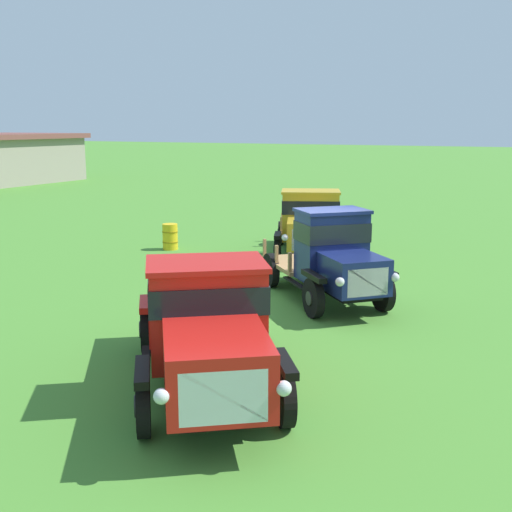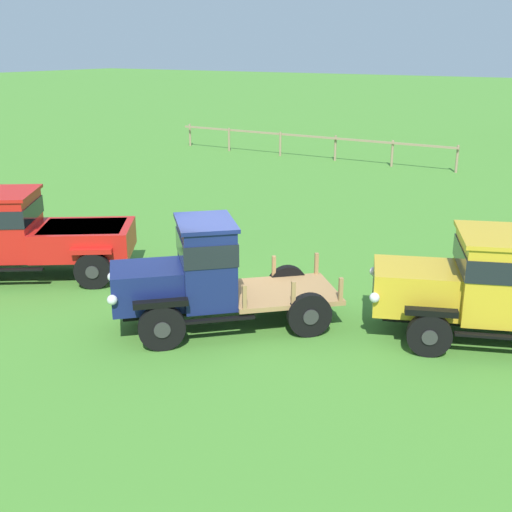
{
  "view_description": "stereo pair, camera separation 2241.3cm",
  "coord_description": "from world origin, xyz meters",
  "px_view_note": "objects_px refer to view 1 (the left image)",
  "views": [
    {
      "loc": [
        -14.41,
        -5.64,
        4.3
      ],
      "look_at": [
        -0.05,
        1.49,
        1.0
      ],
      "focal_mm": 45.0,
      "sensor_mm": 36.0,
      "label": 1
    },
    {
      "loc": [
        7.43,
        -10.47,
        5.63
      ],
      "look_at": [
        -0.05,
        1.49,
        1.0
      ],
      "focal_mm": 45.0,
      "sensor_mm": 36.0,
      "label": 2
    }
  ],
  "objects_px": {
    "vintage_truck_foreground_near": "(206,323)",
    "oil_drum_beside_row": "(170,237)",
    "vintage_truck_second_in_line": "(333,257)",
    "vintage_truck_midrow_center": "(310,223)"
  },
  "relations": [
    {
      "from": "vintage_truck_foreground_near",
      "to": "oil_drum_beside_row",
      "type": "relative_size",
      "value": 6.11
    },
    {
      "from": "vintage_truck_foreground_near",
      "to": "vintage_truck_second_in_line",
      "type": "xyz_separation_m",
      "value": [
        5.78,
        -0.12,
        0.04
      ]
    },
    {
      "from": "vintage_truck_second_in_line",
      "to": "vintage_truck_midrow_center",
      "type": "height_order",
      "value": "vintage_truck_second_in_line"
    },
    {
      "from": "vintage_truck_foreground_near",
      "to": "vintage_truck_second_in_line",
      "type": "distance_m",
      "value": 5.78
    },
    {
      "from": "vintage_truck_second_in_line",
      "to": "vintage_truck_midrow_center",
      "type": "relative_size",
      "value": 0.81
    },
    {
      "from": "oil_drum_beside_row",
      "to": "vintage_truck_second_in_line",
      "type": "bearing_deg",
      "value": -118.73
    },
    {
      "from": "vintage_truck_foreground_near",
      "to": "vintage_truck_second_in_line",
      "type": "height_order",
      "value": "vintage_truck_second_in_line"
    },
    {
      "from": "vintage_truck_second_in_line",
      "to": "oil_drum_beside_row",
      "type": "height_order",
      "value": "vintage_truck_second_in_line"
    },
    {
      "from": "vintage_truck_foreground_near",
      "to": "vintage_truck_second_in_line",
      "type": "relative_size",
      "value": 1.23
    },
    {
      "from": "vintage_truck_midrow_center",
      "to": "oil_drum_beside_row",
      "type": "distance_m",
      "value": 5.03
    }
  ]
}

